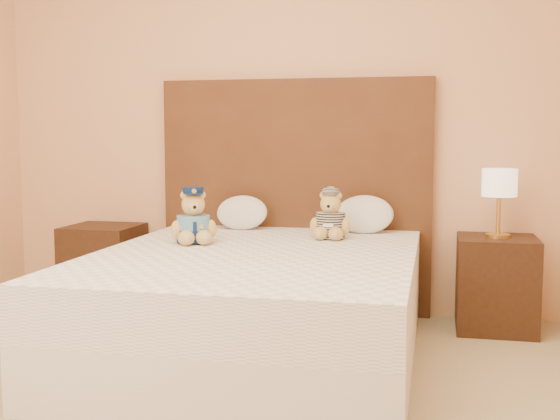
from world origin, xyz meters
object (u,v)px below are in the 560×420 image
(lamp, at_px, (499,186))
(bed, at_px, (256,304))
(pillow_left, at_px, (242,211))
(nightstand_right, at_px, (496,284))
(pillow_right, at_px, (364,212))
(teddy_prisoner, at_px, (331,215))
(teddy_police, at_px, (193,216))
(nightstand_left, at_px, (104,267))

(lamp, bearing_deg, bed, -147.38)
(pillow_left, bearing_deg, bed, -69.84)
(nightstand_right, bearing_deg, pillow_right, 177.80)
(bed, xyz_separation_m, teddy_prisoner, (0.30, 0.55, 0.41))
(teddy_police, bearing_deg, nightstand_right, -5.22)
(pillow_left, bearing_deg, lamp, -1.11)
(nightstand_left, height_order, pillow_left, pillow_left)
(nightstand_left, xyz_separation_m, teddy_prisoner, (1.55, -0.25, 0.41))
(bed, xyz_separation_m, nightstand_left, (-1.25, 0.80, -0.00))
(teddy_police, bearing_deg, lamp, -5.22)
(lamp, bearing_deg, nightstand_right, 0.00)
(bed, distance_m, nightstand_right, 1.48)
(bed, bearing_deg, lamp, 32.62)
(teddy_police, height_order, pillow_left, teddy_police)
(pillow_right, bearing_deg, teddy_prisoner, -120.32)
(nightstand_right, relative_size, pillow_left, 1.68)
(teddy_prisoner, height_order, pillow_right, teddy_prisoner)
(lamp, xyz_separation_m, teddy_police, (-1.66, -0.59, -0.15))
(bed, height_order, pillow_left, pillow_left)
(teddy_prisoner, distance_m, pillow_right, 0.33)
(bed, distance_m, pillow_right, 1.03)
(pillow_right, bearing_deg, teddy_police, -144.52)
(nightstand_right, xyz_separation_m, pillow_right, (-0.78, 0.03, 0.40))
(teddy_police, height_order, teddy_prisoner, teddy_police)
(teddy_prisoner, distance_m, pillow_left, 0.67)
(teddy_police, relative_size, teddy_prisoner, 1.10)
(teddy_prisoner, relative_size, pillow_right, 0.78)
(pillow_left, distance_m, pillow_right, 0.77)
(nightstand_left, relative_size, lamp, 1.38)
(pillow_right, bearing_deg, nightstand_right, -2.20)
(bed, xyz_separation_m, pillow_left, (-0.30, 0.83, 0.39))
(lamp, height_order, pillow_left, lamp)
(nightstand_left, height_order, nightstand_right, same)
(nightstand_left, bearing_deg, bed, -32.62)
(teddy_police, distance_m, pillow_left, 0.63)
(nightstand_left, distance_m, teddy_prisoner, 1.63)
(lamp, distance_m, pillow_right, 0.80)
(teddy_prisoner, bearing_deg, pillow_right, 61.23)
(teddy_police, relative_size, pillow_right, 0.86)
(bed, bearing_deg, nightstand_left, 147.38)
(bed, distance_m, pillow_left, 0.97)
(teddy_police, bearing_deg, nightstand_left, 119.83)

